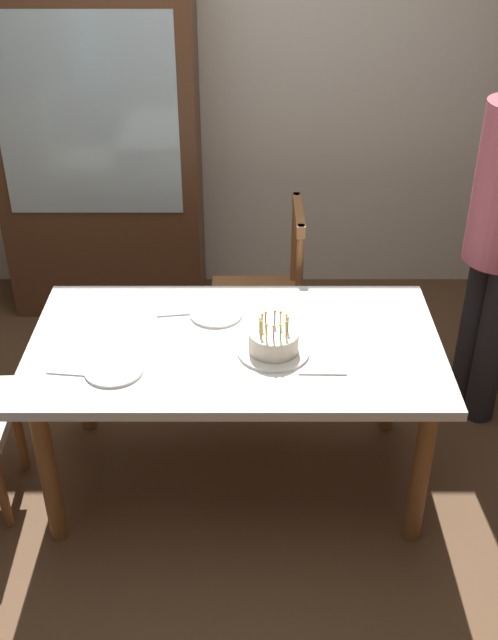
# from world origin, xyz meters

# --- Properties ---
(ground) EXTENTS (6.40, 6.40, 0.00)m
(ground) POSITION_xyz_m (0.00, 0.00, 0.00)
(ground) COLOR brown
(back_wall) EXTENTS (6.40, 0.10, 2.60)m
(back_wall) POSITION_xyz_m (0.00, 1.85, 1.30)
(back_wall) COLOR silver
(back_wall) RESTS_ON ground
(dining_table) EXTENTS (1.63, 0.89, 0.72)m
(dining_table) POSITION_xyz_m (0.00, 0.00, 0.63)
(dining_table) COLOR white
(dining_table) RESTS_ON ground
(birthday_cake) EXTENTS (0.28, 0.28, 0.16)m
(birthday_cake) POSITION_xyz_m (0.15, -0.08, 0.76)
(birthday_cake) COLOR silver
(birthday_cake) RESTS_ON dining_table
(plate_near_celebrant) EXTENTS (0.22, 0.22, 0.01)m
(plate_near_celebrant) POSITION_xyz_m (-0.45, -0.20, 0.73)
(plate_near_celebrant) COLOR white
(plate_near_celebrant) RESTS_ON dining_table
(plate_far_side) EXTENTS (0.22, 0.22, 0.01)m
(plate_far_side) POSITION_xyz_m (-0.08, 0.20, 0.73)
(plate_far_side) COLOR white
(plate_far_side) RESTS_ON dining_table
(fork_near_celebrant) EXTENTS (0.18, 0.04, 0.01)m
(fork_near_celebrant) POSITION_xyz_m (-0.61, -0.22, 0.72)
(fork_near_celebrant) COLOR silver
(fork_near_celebrant) RESTS_ON dining_table
(fork_far_side) EXTENTS (0.18, 0.04, 0.01)m
(fork_far_side) POSITION_xyz_m (-0.24, 0.20, 0.72)
(fork_far_side) COLOR silver
(fork_far_side) RESTS_ON dining_table
(fork_near_guest) EXTENTS (0.18, 0.02, 0.01)m
(fork_near_guest) POSITION_xyz_m (0.33, -0.22, 0.72)
(fork_near_guest) COLOR silver
(fork_near_guest) RESTS_ON dining_table
(chair_spindle_back) EXTENTS (0.44, 0.44, 0.95)m
(chair_spindle_back) POSITION_xyz_m (0.12, 0.76, 0.46)
(chair_spindle_back) COLOR brown
(chair_spindle_back) RESTS_ON ground
(china_cabinet) EXTENTS (1.10, 0.45, 1.90)m
(china_cabinet) POSITION_xyz_m (-0.77, 1.56, 0.95)
(china_cabinet) COLOR #56331E
(china_cabinet) RESTS_ON ground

